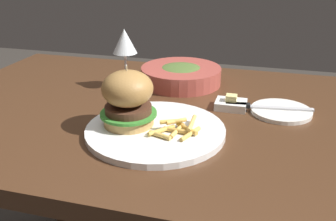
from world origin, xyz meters
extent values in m
cube|color=#472B19|center=(0.00, 0.00, 0.72)|extent=(1.22, 0.80, 0.04)
cylinder|color=#472B19|center=(-0.55, 0.34, 0.35)|extent=(0.06, 0.06, 0.70)
cylinder|color=white|center=(0.03, -0.13, 0.75)|extent=(0.30, 0.30, 0.01)
cylinder|color=tan|center=(-0.03, -0.13, 0.77)|extent=(0.11, 0.11, 0.02)
cylinder|color=#38842D|center=(-0.03, -0.13, 0.78)|extent=(0.12, 0.12, 0.01)
cylinder|color=#4C2D1E|center=(-0.03, -0.13, 0.79)|extent=(0.10, 0.10, 0.02)
ellipsoid|color=#A97A41|center=(-0.03, -0.13, 0.84)|extent=(0.11, 0.11, 0.08)
cylinder|color=#CCB78C|center=(-0.03, -0.13, 0.86)|extent=(0.00, 0.00, 0.05)
cylinder|color=#EABC5B|center=(0.09, -0.14, 0.76)|extent=(0.02, 0.07, 0.01)
cylinder|color=#EABC5B|center=(0.06, -0.17, 0.76)|extent=(0.05, 0.02, 0.01)
cylinder|color=gold|center=(0.10, -0.13, 0.76)|extent=(0.06, 0.05, 0.01)
cylinder|color=gold|center=(0.09, -0.15, 0.76)|extent=(0.06, 0.01, 0.01)
cylinder|color=#E0B251|center=(0.12, -0.15, 0.76)|extent=(0.03, 0.07, 0.01)
cylinder|color=#EABC5B|center=(0.08, -0.12, 0.77)|extent=(0.04, 0.04, 0.01)
cylinder|color=#E0B251|center=(0.05, -0.15, 0.76)|extent=(0.05, 0.06, 0.01)
cylinder|color=#EABC5B|center=(0.11, -0.12, 0.77)|extent=(0.01, 0.07, 0.01)
cylinder|color=#E0B251|center=(0.07, -0.13, 0.77)|extent=(0.05, 0.03, 0.01)
cylinder|color=silver|center=(-0.13, 0.13, 0.74)|extent=(0.07, 0.07, 0.00)
cylinder|color=silver|center=(-0.13, 0.13, 0.79)|extent=(0.01, 0.01, 0.10)
cone|color=silver|center=(-0.13, 0.13, 0.88)|extent=(0.07, 0.07, 0.07)
cylinder|color=white|center=(0.30, 0.06, 0.74)|extent=(0.15, 0.15, 0.01)
cube|color=silver|center=(0.30, 0.06, 0.75)|extent=(0.15, 0.03, 0.00)
cube|color=black|center=(0.19, 0.04, 0.76)|extent=(0.06, 0.02, 0.01)
cube|color=white|center=(0.18, 0.05, 0.75)|extent=(0.08, 0.06, 0.02)
cube|color=#F4E58C|center=(0.18, 0.05, 0.77)|extent=(0.03, 0.02, 0.02)
cylinder|color=#B24C42|center=(0.01, 0.21, 0.77)|extent=(0.24, 0.24, 0.05)
ellipsoid|color=#4C662D|center=(0.01, 0.21, 0.78)|extent=(0.13, 0.13, 0.02)
camera|label=1|loc=(0.25, -0.83, 1.11)|focal=40.00mm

